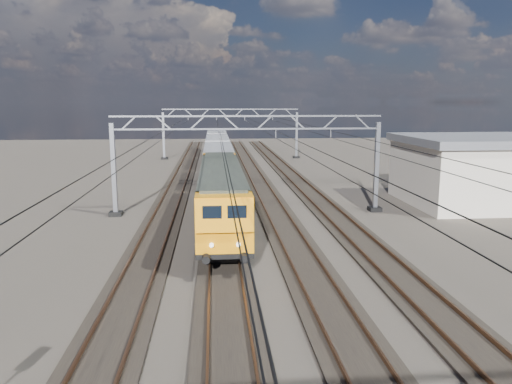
{
  "coord_description": "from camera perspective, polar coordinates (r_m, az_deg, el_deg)",
  "views": [
    {
      "loc": [
        -2.42,
        -31.58,
        8.01
      ],
      "look_at": [
        0.19,
        -0.56,
        2.4
      ],
      "focal_mm": 35.0,
      "sensor_mm": 36.0,
      "label": 1
    }
  ],
  "objects": [
    {
      "name": "track_outer_east",
      "position": [
        33.64,
        9.84,
        -3.59
      ],
      "size": [
        2.6,
        140.0,
        0.3
      ],
      "color": "black",
      "rests_on": "ground"
    },
    {
      "name": "ground",
      "position": [
        32.67,
        -0.42,
        -3.98
      ],
      "size": [
        160.0,
        160.0,
        0.0
      ],
      "primitive_type": "plane",
      "color": "#2C2721",
      "rests_on": "ground"
    },
    {
      "name": "overhead_wires",
      "position": [
        39.72,
        -1.33,
        6.95
      ],
      "size": [
        12.03,
        140.0,
        0.53
      ],
      "color": "black",
      "rests_on": "ground"
    },
    {
      "name": "hopper_wagon_lead",
      "position": [
        49.73,
        -4.31,
        3.51
      ],
      "size": [
        3.38,
        13.0,
        3.25
      ],
      "color": "black",
      "rests_on": "ground"
    },
    {
      "name": "track_outer_west",
      "position": [
        32.76,
        -10.97,
        -4.0
      ],
      "size": [
        2.6,
        140.0,
        0.3
      ],
      "color": "black",
      "rests_on": "ground"
    },
    {
      "name": "hopper_wagon_third",
      "position": [
        78.01,
        -4.52,
        5.94
      ],
      "size": [
        3.38,
        13.0,
        3.25
      ],
      "color": "black",
      "rests_on": "ground"
    },
    {
      "name": "track_inner_east",
      "position": [
        32.87,
        3.06,
        -3.78
      ],
      "size": [
        2.6,
        140.0,
        0.3
      ],
      "color": "black",
      "rests_on": "ground"
    },
    {
      "name": "catenary_gantry_mid",
      "position": [
        35.9,
        -0.92,
        3.65
      ],
      "size": [
        19.9,
        0.9,
        7.11
      ],
      "color": "gray",
      "rests_on": "ground"
    },
    {
      "name": "track_loco",
      "position": [
        32.57,
        -3.94,
        -3.92
      ],
      "size": [
        2.6,
        140.0,
        0.3
      ],
      "color": "black",
      "rests_on": "ground"
    },
    {
      "name": "hopper_wagon_mid",
      "position": [
        63.86,
        -4.44,
        4.99
      ],
      "size": [
        3.38,
        13.0,
        3.25
      ],
      "color": "black",
      "rests_on": "ground"
    },
    {
      "name": "locomotive",
      "position": [
        32.2,
        -3.99,
        0.02
      ],
      "size": [
        2.76,
        21.1,
        3.62
      ],
      "color": "black",
      "rests_on": "ground"
    },
    {
      "name": "catenary_gantry_far",
      "position": [
        71.74,
        -2.9,
        6.92
      ],
      "size": [
        19.9,
        0.9,
        7.11
      ],
      "color": "gray",
      "rests_on": "ground"
    }
  ]
}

